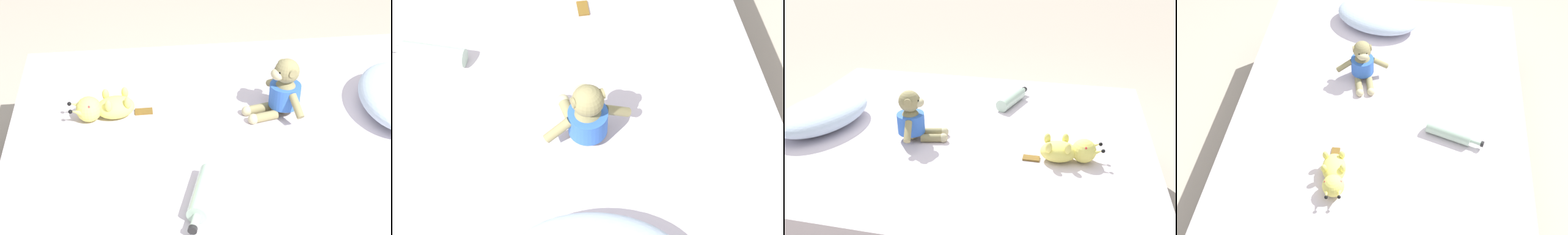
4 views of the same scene
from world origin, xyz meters
TOP-DOWN VIEW (x-y plane):
  - ground_plane at (0.00, 0.00)m, footprint 16.00×16.00m
  - bed at (0.00, 0.00)m, footprint 1.53×1.85m
  - pillow at (-0.08, 0.63)m, footprint 0.57×0.44m
  - plush_monkey at (-0.12, 0.16)m, footprint 0.29×0.24m
  - plush_yellow_creature at (-0.16, -0.53)m, footprint 0.13×0.33m
  - glass_bottle at (0.36, -0.21)m, footprint 0.29×0.13m

SIDE VIEW (x-z plane):
  - ground_plane at x=0.00m, z-range 0.00..0.00m
  - bed at x=0.00m, z-range 0.00..0.47m
  - glass_bottle at x=0.36m, z-range 0.48..0.54m
  - plush_yellow_creature at x=-0.16m, z-range 0.47..0.58m
  - pillow at x=-0.08m, z-range 0.48..0.61m
  - plush_monkey at x=-0.12m, z-range 0.46..0.69m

